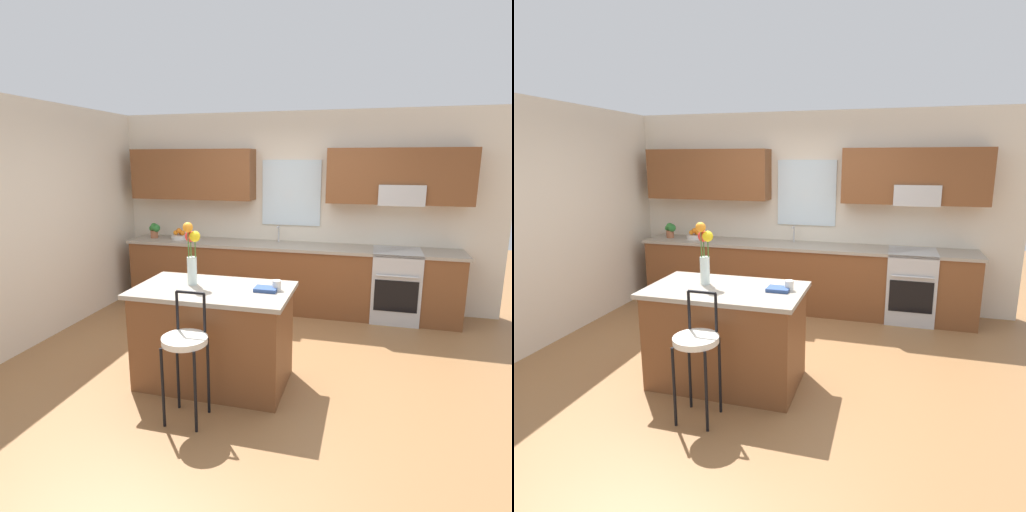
# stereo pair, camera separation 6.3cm
# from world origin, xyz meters

# --- Properties ---
(ground_plane) EXTENTS (14.00, 14.00, 0.00)m
(ground_plane) POSITION_xyz_m (0.00, 0.00, 0.00)
(ground_plane) COLOR olive
(wall_left) EXTENTS (0.12, 4.60, 2.70)m
(wall_left) POSITION_xyz_m (-2.56, 0.30, 1.35)
(wall_left) COLOR beige
(wall_left) RESTS_ON ground
(back_wall_assembly) EXTENTS (5.60, 0.50, 2.70)m
(back_wall_assembly) POSITION_xyz_m (0.03, 1.98, 1.51)
(back_wall_assembly) COLOR beige
(back_wall_assembly) RESTS_ON ground
(counter_run) EXTENTS (4.56, 0.64, 0.92)m
(counter_run) POSITION_xyz_m (-0.00, 1.70, 0.47)
(counter_run) COLOR brown
(counter_run) RESTS_ON ground
(sink_faucet) EXTENTS (0.02, 0.13, 0.23)m
(sink_faucet) POSITION_xyz_m (-0.15, 1.84, 1.06)
(sink_faucet) COLOR #B7BABC
(sink_faucet) RESTS_ON counter_run
(oven_range) EXTENTS (0.60, 0.64, 0.92)m
(oven_range) POSITION_xyz_m (1.45, 1.68, 0.46)
(oven_range) COLOR #B7BABC
(oven_range) RESTS_ON ground
(kitchen_island) EXTENTS (1.42, 0.84, 0.92)m
(kitchen_island) POSITION_xyz_m (-0.25, -0.49, 0.46)
(kitchen_island) COLOR brown
(kitchen_island) RESTS_ON ground
(bar_stool_near) EXTENTS (0.36, 0.36, 1.04)m
(bar_stool_near) POSITION_xyz_m (-0.25, -1.12, 0.64)
(bar_stool_near) COLOR black
(bar_stool_near) RESTS_ON ground
(flower_vase) EXTENTS (0.16, 0.15, 0.58)m
(flower_vase) POSITION_xyz_m (-0.47, -0.42, 1.25)
(flower_vase) COLOR silver
(flower_vase) RESTS_ON kitchen_island
(mug_ceramic) EXTENTS (0.08, 0.08, 0.09)m
(mug_ceramic) POSITION_xyz_m (0.32, -0.40, 0.97)
(mug_ceramic) COLOR silver
(mug_ceramic) RESTS_ON kitchen_island
(cookbook) EXTENTS (0.20, 0.15, 0.03)m
(cookbook) POSITION_xyz_m (0.24, -0.45, 0.94)
(cookbook) COLOR navy
(cookbook) RESTS_ON kitchen_island
(fruit_bowl_oranges) EXTENTS (0.24, 0.24, 0.16)m
(fruit_bowl_oranges) POSITION_xyz_m (-1.59, 1.70, 0.97)
(fruit_bowl_oranges) COLOR silver
(fruit_bowl_oranges) RESTS_ON counter_run
(potted_plant_small) EXTENTS (0.18, 0.12, 0.22)m
(potted_plant_small) POSITION_xyz_m (-1.99, 1.70, 1.05)
(potted_plant_small) COLOR #9E5B3D
(potted_plant_small) RESTS_ON counter_run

